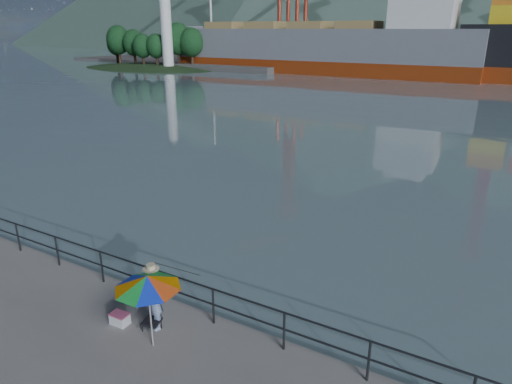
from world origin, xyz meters
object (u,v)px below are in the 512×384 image
fisherman (154,299)px  bulk_carrier (329,47)px  cooler_bag (120,319)px  beach_umbrella (147,282)px

fisherman → bulk_carrier: size_ratio=0.03×
fisherman → bulk_carrier: bearing=131.3°
fisherman → cooler_bag: bearing=-135.0°
cooler_bag → beach_umbrella: bearing=-12.0°
bulk_carrier → cooler_bag: bearing=-72.3°
fisherman → cooler_bag: (-0.88, -0.36, -0.69)m
cooler_bag → bulk_carrier: size_ratio=0.01×
beach_umbrella → bulk_carrier: (-23.28, 69.26, 2.39)m
beach_umbrella → bulk_carrier: bearing=108.6°
cooler_bag → bulk_carrier: bearing=105.1°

